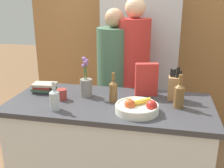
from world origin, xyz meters
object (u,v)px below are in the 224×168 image
bottle_vinegar (179,95)px  book_stack (44,88)px  cereal_box (146,80)px  refrigerator (141,57)px  bottle_oil (113,91)px  coffee_mug (62,94)px  person_in_blue (134,73)px  bottle_wine (55,99)px  person_at_sink (114,78)px  knife_block (175,88)px  fruit_bowl (137,107)px  flower_vase (86,85)px

bottle_vinegar → book_stack: bearing=175.1°
cereal_box → bottle_vinegar: 0.34m
refrigerator → bottle_oil: refrigerator is taller
cereal_box → coffee_mug: bearing=-160.0°
bottle_oil → person_in_blue: bearing=83.4°
coffee_mug → book_stack: size_ratio=0.47×
cereal_box → bottle_wine: 0.77m
person_at_sink → person_in_blue: 0.21m
bottle_wine → knife_block: bearing=24.2°
knife_block → fruit_bowl: bearing=-130.5°
fruit_bowl → book_stack: 0.88m
coffee_mug → bottle_oil: bearing=5.0°
refrigerator → bottle_vinegar: 1.27m
flower_vase → bottle_wine: 0.35m
flower_vase → bottle_vinegar: 0.76m
cereal_box → knife_block: bearing=-14.0°
flower_vase → coffee_mug: 0.22m
flower_vase → bottle_oil: flower_vase is taller
cereal_box → coffee_mug: 0.71m
coffee_mug → person_at_sink: (0.30, 0.68, -0.05)m
bottle_wine → cereal_box: bearing=35.4°
cereal_box → person_at_sink: size_ratio=0.17×
person_in_blue → cereal_box: bearing=-41.9°
book_stack → person_in_blue: size_ratio=0.13×
bottle_vinegar → bottle_oil: bearing=179.4°
coffee_mug → bottle_vinegar: 0.93m
refrigerator → person_in_blue: 0.55m
fruit_bowl → book_stack: fruit_bowl is taller
refrigerator → cereal_box: bearing=-81.5°
fruit_bowl → knife_block: (0.26, 0.31, 0.06)m
refrigerator → flower_vase: 1.17m
refrigerator → fruit_bowl: size_ratio=6.41×
cereal_box → bottle_wine: cereal_box is taller
knife_block → person_in_blue: size_ratio=0.16×
knife_block → bottle_wine: size_ratio=1.26×
bottle_vinegar → coffee_mug: bearing=-178.0°
bottle_vinegar → person_at_sink: person_at_sink is taller
knife_block → cereal_box: size_ratio=0.99×
cereal_box → refrigerator: bearing=98.5°
knife_block → coffee_mug: (-0.89, -0.18, -0.06)m
cereal_box → coffee_mug: size_ratio=2.77×
knife_block → flower_vase: 0.73m
bottle_vinegar → person_in_blue: person_in_blue is taller
bottle_vinegar → person_in_blue: bearing=122.8°
bottle_vinegar → bottle_wine: bottle_vinegar is taller
bottle_wine → person_in_blue: size_ratio=0.13×
book_stack → bottle_vinegar: 1.14m
cereal_box → person_in_blue: (-0.16, 0.45, -0.08)m
bottle_vinegar → person_at_sink: bearing=133.9°
cereal_box → person_in_blue: 0.49m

